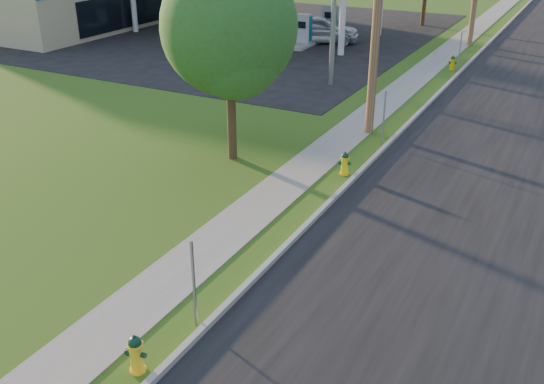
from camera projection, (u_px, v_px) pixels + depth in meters
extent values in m
cube|color=black|center=(466.00, 247.00, 15.34)|extent=(8.00, 120.00, 0.02)
cube|color=gray|center=(321.00, 211.00, 17.01)|extent=(0.15, 120.00, 0.15)
cube|color=gray|center=(266.00, 200.00, 17.78)|extent=(1.50, 120.00, 0.03)
cube|color=black|center=(230.00, 31.00, 41.57)|extent=(26.00, 28.00, 0.02)
cube|color=gray|center=(194.00, 285.00, 12.09)|extent=(0.05, 0.04, 2.00)
cube|color=gray|center=(384.00, 118.00, 21.50)|extent=(0.05, 0.04, 2.00)
cube|color=gray|center=(460.00, 52.00, 31.23)|extent=(0.05, 0.04, 2.00)
cylinder|color=silver|center=(343.00, 6.00, 33.74)|extent=(0.36, 0.36, 5.50)
cube|color=gray|center=(183.00, 31.00, 41.00)|extent=(1.20, 3.20, 0.18)
cube|color=#9EA0A3|center=(182.00, 17.00, 40.58)|extent=(0.90, 0.50, 1.70)
cube|color=#07576F|center=(182.00, 17.00, 40.58)|extent=(0.94, 0.40, 1.50)
cube|color=black|center=(180.00, 14.00, 40.26)|extent=(0.50, 0.02, 0.40)
cube|color=gray|center=(303.00, 44.00, 37.19)|extent=(1.20, 3.20, 0.18)
cube|color=#9EA0A3|center=(304.00, 28.00, 36.77)|extent=(0.90, 0.50, 1.70)
cube|color=#07576F|center=(304.00, 28.00, 36.77)|extent=(0.94, 0.40, 1.50)
cube|color=black|center=(302.00, 25.00, 36.45)|extent=(0.50, 0.02, 0.40)
cube|color=gray|center=(215.00, 22.00, 44.19)|extent=(1.20, 3.20, 0.18)
cube|color=#9EA0A3|center=(215.00, 9.00, 43.77)|extent=(0.90, 0.50, 1.70)
cube|color=#07576F|center=(215.00, 9.00, 43.77)|extent=(0.94, 0.40, 1.50)
cube|color=black|center=(213.00, 6.00, 43.45)|extent=(0.50, 0.02, 0.40)
cube|color=gray|center=(329.00, 33.00, 40.38)|extent=(1.20, 3.20, 0.18)
cube|color=#9EA0A3|center=(329.00, 19.00, 39.96)|extent=(0.90, 0.50, 1.70)
cube|color=#07576F|center=(329.00, 19.00, 39.96)|extent=(0.94, 0.40, 1.50)
cube|color=black|center=(328.00, 15.00, 39.64)|extent=(0.50, 0.02, 0.40)
cube|color=black|center=(159.00, 4.00, 43.50)|extent=(0.06, 16.06, 2.20)
cylinder|color=gray|center=(333.00, 32.00, 28.05)|extent=(0.24, 0.24, 5.00)
cylinder|color=#372715|center=(231.00, 110.00, 20.05)|extent=(0.30, 0.30, 3.39)
sphere|color=#2F541F|center=(229.00, 27.00, 18.89)|extent=(4.34, 4.34, 4.34)
sphere|color=#2F541F|center=(235.00, 52.00, 18.77)|extent=(2.98, 2.98, 2.98)
cylinder|color=yellow|center=(138.00, 369.00, 11.28)|extent=(0.31, 0.31, 0.07)
cylinder|color=yellow|center=(137.00, 357.00, 11.15)|extent=(0.24, 0.24, 0.66)
cylinder|color=yellow|center=(135.00, 345.00, 11.03)|extent=(0.31, 0.31, 0.04)
sphere|color=#0A331D|center=(135.00, 343.00, 11.01)|extent=(0.25, 0.25, 0.25)
cylinder|color=#0A331D|center=(134.00, 337.00, 10.95)|extent=(0.05, 0.05, 0.07)
cylinder|color=#0A331D|center=(131.00, 359.00, 10.99)|extent=(0.14, 0.15, 0.12)
cylinder|color=#0A331D|center=(129.00, 351.00, 11.16)|extent=(0.12, 0.11, 0.10)
cylinder|color=#0A331D|center=(143.00, 355.00, 11.07)|extent=(0.12, 0.11, 0.10)
cylinder|color=yellow|center=(344.00, 173.00, 19.50)|extent=(0.29, 0.29, 0.06)
cylinder|color=yellow|center=(345.00, 165.00, 19.38)|extent=(0.23, 0.23, 0.62)
cylinder|color=yellow|center=(345.00, 158.00, 19.27)|extent=(0.29, 0.29, 0.04)
sphere|color=#09341E|center=(345.00, 156.00, 19.25)|extent=(0.24, 0.24, 0.24)
cylinder|color=#09341E|center=(345.00, 153.00, 19.20)|extent=(0.05, 0.05, 0.06)
cylinder|color=#09341E|center=(344.00, 165.00, 19.22)|extent=(0.13, 0.14, 0.11)
cylinder|color=#09341E|center=(340.00, 162.00, 19.39)|extent=(0.12, 0.11, 0.09)
cylinder|color=#09341E|center=(349.00, 163.00, 19.31)|extent=(0.12, 0.11, 0.09)
cylinder|color=#FFC401|center=(452.00, 69.00, 31.80)|extent=(0.28, 0.28, 0.06)
cylinder|color=#FFC401|center=(452.00, 64.00, 31.69)|extent=(0.22, 0.22, 0.61)
cylinder|color=#FFC401|center=(453.00, 59.00, 31.57)|extent=(0.28, 0.28, 0.04)
sphere|color=#0C3C1A|center=(453.00, 58.00, 31.56)|extent=(0.23, 0.23, 0.23)
cylinder|color=#0C3C1A|center=(453.00, 56.00, 31.50)|extent=(0.05, 0.05, 0.06)
cylinder|color=#0C3C1A|center=(453.00, 63.00, 31.52)|extent=(0.14, 0.15, 0.11)
cylinder|color=#0C3C1A|center=(450.00, 62.00, 31.67)|extent=(0.12, 0.12, 0.09)
cylinder|color=#0C3C1A|center=(455.00, 63.00, 31.63)|extent=(0.12, 0.12, 0.09)
imported|color=maroon|center=(204.00, 19.00, 41.83)|extent=(5.35, 4.00, 1.35)
imported|color=silver|center=(319.00, 29.00, 37.69)|extent=(5.30, 3.62, 1.68)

